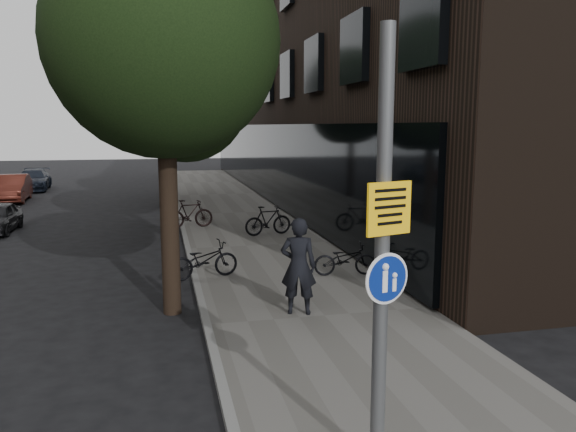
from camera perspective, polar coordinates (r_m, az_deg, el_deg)
name	(u,v)px	position (r m, az deg, el deg)	size (l,w,h in m)	color
ground	(377,405)	(8.08, 9.07, -18.47)	(120.00, 120.00, 0.00)	black
sidewalk	(262,247)	(17.28, -2.63, -3.14)	(4.50, 60.00, 0.12)	#5D5A56
curb_edge	(188,250)	(17.04, -10.11, -3.44)	(0.15, 60.00, 0.13)	slate
building_right_dark_brick	(375,24)	(31.20, 8.87, 18.74)	(12.00, 40.00, 18.00)	black
street_tree_near	(167,53)	(11.35, -12.15, 15.91)	(4.40, 4.40, 7.50)	black
street_tree_mid	(163,84)	(19.81, -12.58, 12.92)	(5.00, 5.00, 7.80)	black
street_tree_far	(161,98)	(28.79, -12.75, 11.66)	(5.00, 5.00, 7.80)	black
signpost	(382,255)	(5.77, 9.52, -3.92)	(0.52, 0.18, 4.59)	#595B5E
pedestrian	(298,266)	(10.84, 1.06, -5.10)	(0.69, 0.45, 1.89)	black
parked_bike_facade_near	(345,259)	(13.79, 5.82, -4.37)	(0.53, 1.53, 0.81)	black
parked_bike_facade_far	(268,220)	(18.74, -2.04, -0.46)	(0.46, 1.64, 0.98)	black
parked_bike_curb_near	(204,260)	(13.59, -8.57, -4.44)	(0.59, 1.69, 0.89)	black
parked_bike_curb_far	(189,214)	(20.34, -9.99, 0.22)	(0.48, 1.70, 1.02)	black
parked_car_mid	(12,188)	(31.08, -26.27, 2.53)	(1.42, 4.07, 1.34)	maroon
parked_car_far	(33,180)	(36.19, -24.45, 3.36)	(1.71, 4.20, 1.22)	black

